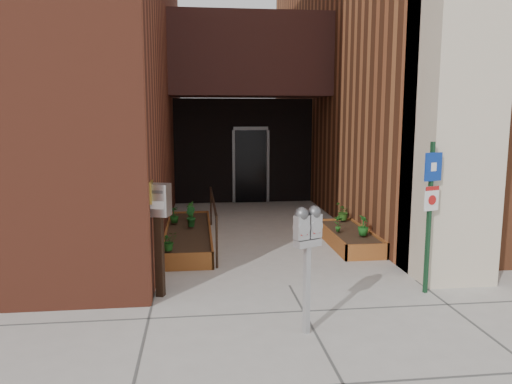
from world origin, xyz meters
name	(u,v)px	position (x,y,z in m)	size (l,w,h in m)	color
ground	(289,286)	(0.00, 0.00, 0.00)	(80.00, 80.00, 0.00)	#9E9991
architecture	(238,24)	(-0.18, 6.89, 4.98)	(20.00, 14.60, 10.00)	brown
planter_left	(188,237)	(-1.55, 2.70, 0.13)	(0.90, 3.60, 0.30)	brown
planter_right	(349,238)	(1.60, 2.20, 0.13)	(0.80, 2.20, 0.30)	brown
handrail	(213,206)	(-1.05, 2.65, 0.75)	(0.04, 3.34, 0.90)	black
parking_meter	(308,236)	(-0.11, -1.64, 1.18)	(0.35, 0.25, 1.53)	#ACACAE
sign_post	(431,202)	(1.90, -0.53, 1.34)	(0.29, 0.12, 2.18)	#153A20
payment_dropbox	(158,216)	(-1.90, -0.20, 1.16)	(0.37, 0.32, 1.61)	black
shrub_left_a	(169,241)	(-1.85, 1.11, 0.46)	(0.29, 0.29, 0.32)	#194F16
shrub_left_b	(191,217)	(-1.50, 2.89, 0.50)	(0.22, 0.22, 0.41)	#18561E
shrub_left_c	(174,215)	(-1.85, 3.28, 0.47)	(0.19, 0.19, 0.34)	#175017
shrub_left_d	(190,210)	(-1.51, 3.59, 0.50)	(0.21, 0.21, 0.39)	#22621C
shrub_right_a	(363,225)	(1.73, 1.76, 0.49)	(0.21, 0.21, 0.38)	#164F17
shrub_right_b	(338,223)	(1.35, 2.10, 0.46)	(0.17, 0.17, 0.33)	#20611B
shrub_right_c	(343,212)	(1.74, 3.10, 0.49)	(0.33, 0.33, 0.37)	#285618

